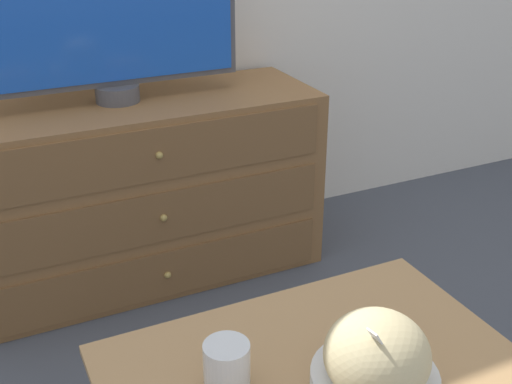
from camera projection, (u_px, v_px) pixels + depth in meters
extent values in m
plane|color=#474C56|center=(120.00, 242.00, 2.63)|extent=(12.00, 12.00, 0.00)
cube|color=olive|center=(144.00, 191.00, 2.30)|extent=(1.24, 0.45, 0.67)
cube|color=brown|center=(167.00, 274.00, 2.21)|extent=(1.14, 0.01, 0.18)
sphere|color=tan|center=(168.00, 275.00, 2.20)|extent=(0.02, 0.02, 0.02)
cube|color=brown|center=(163.00, 217.00, 2.11)|extent=(1.14, 0.01, 0.18)
sphere|color=tan|center=(164.00, 218.00, 2.11)|extent=(0.02, 0.02, 0.02)
cube|color=brown|center=(159.00, 155.00, 2.02)|extent=(1.14, 0.01, 0.18)
sphere|color=tan|center=(159.00, 155.00, 2.01)|extent=(0.02, 0.02, 0.02)
cylinder|color=#515156|center=(118.00, 93.00, 2.14)|extent=(0.15, 0.15, 0.06)
cube|color=#515156|center=(109.00, 5.00, 2.03)|extent=(0.85, 0.04, 0.51)
cube|color=blue|center=(110.00, 6.00, 2.01)|extent=(0.81, 0.01, 0.47)
cube|color=tan|center=(316.00, 372.00, 1.26)|extent=(0.81, 0.54, 0.02)
cylinder|color=#9C7549|center=(390.00, 346.00, 1.69)|extent=(0.04, 0.04, 0.44)
cylinder|color=silver|center=(374.00, 381.00, 1.19)|extent=(0.24, 0.24, 0.04)
ellipsoid|color=beige|center=(377.00, 355.00, 1.17)|extent=(0.20, 0.20, 0.16)
cube|color=white|center=(389.00, 359.00, 1.14)|extent=(0.09, 0.03, 0.13)
cube|color=white|center=(375.00, 337.00, 1.09)|extent=(0.03, 0.03, 0.03)
cylinder|color=beige|center=(227.00, 371.00, 1.21)|extent=(0.08, 0.08, 0.05)
cylinder|color=white|center=(227.00, 364.00, 1.20)|extent=(0.09, 0.09, 0.09)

